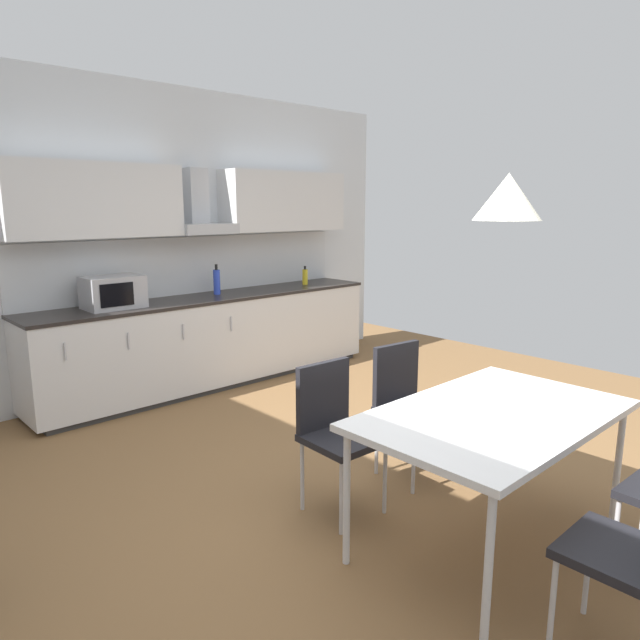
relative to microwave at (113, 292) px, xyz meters
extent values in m
cube|color=brown|center=(0.34, -2.68, -1.04)|extent=(7.97, 8.96, 0.02)
cube|color=silver|center=(0.34, 0.36, 0.41)|extent=(6.38, 0.10, 2.89)
cube|color=#333333|center=(1.00, 0.00, -1.01)|extent=(3.45, 0.56, 0.05)
cube|color=silver|center=(1.00, 0.00, -0.58)|extent=(3.59, 0.61, 0.81)
cube|color=#282321|center=(1.00, 0.00, -0.16)|extent=(3.61, 0.63, 0.03)
cube|color=silver|center=(-0.54, -0.32, -0.37)|extent=(0.01, 0.01, 0.14)
cube|color=silver|center=(-0.03, -0.32, -0.37)|extent=(0.01, 0.01, 0.14)
cube|color=silver|center=(0.48, -0.32, -0.37)|extent=(0.01, 0.01, 0.14)
cube|color=silver|center=(1.00, -0.32, -0.37)|extent=(0.01, 0.01, 0.14)
cube|color=silver|center=(1.00, 0.30, 0.14)|extent=(3.59, 0.02, 0.57)
cube|color=silver|center=(-0.05, 0.14, 0.78)|extent=(1.51, 0.34, 0.63)
cube|color=silver|center=(2.04, 0.14, 0.78)|extent=(1.51, 0.34, 0.63)
cube|color=#B7BABF|center=(1.00, 0.12, 0.51)|extent=(0.58, 0.40, 0.10)
cube|color=#B7BABF|center=(1.00, 0.23, 0.80)|extent=(0.20, 0.16, 0.58)
cube|color=#ADADB2|center=(0.00, 0.00, 0.00)|extent=(0.48, 0.34, 0.28)
cube|color=black|center=(-0.04, -0.17, 0.00)|extent=(0.29, 0.01, 0.20)
cylinder|color=blue|center=(1.09, 0.06, -0.02)|extent=(0.07, 0.07, 0.25)
cylinder|color=black|center=(1.09, 0.06, 0.13)|extent=(0.03, 0.03, 0.05)
cylinder|color=yellow|center=(2.21, -0.01, -0.05)|extent=(0.06, 0.06, 0.17)
cylinder|color=black|center=(2.21, -0.01, 0.05)|extent=(0.02, 0.02, 0.04)
cube|color=white|center=(0.51, -3.38, -0.31)|extent=(1.46, 0.90, 0.04)
cylinder|color=silver|center=(-0.16, -3.77, -0.68)|extent=(0.04, 0.04, 0.70)
cylinder|color=silver|center=(1.18, -3.77, -0.68)|extent=(0.04, 0.04, 0.70)
cylinder|color=silver|center=(-0.16, -2.99, -0.68)|extent=(0.04, 0.04, 0.70)
cylinder|color=silver|center=(1.18, -2.99, -0.68)|extent=(0.04, 0.04, 0.70)
cube|color=black|center=(0.18, -2.63, -0.58)|extent=(0.42, 0.42, 0.04)
cube|color=black|center=(0.19, -2.45, -0.36)|extent=(0.38, 0.06, 0.40)
cylinder|color=silver|center=(0.34, -2.81, -0.82)|extent=(0.02, 0.02, 0.43)
cylinder|color=silver|center=(0.00, -2.79, -0.82)|extent=(0.02, 0.02, 0.43)
cylinder|color=silver|center=(0.36, -2.47, -0.82)|extent=(0.02, 0.02, 0.43)
cylinder|color=silver|center=(0.02, -2.45, -0.82)|extent=(0.02, 0.02, 0.43)
cube|color=black|center=(0.84, -2.63, -0.58)|extent=(0.44, 0.44, 0.04)
cube|color=black|center=(0.86, -2.45, -0.36)|extent=(0.38, 0.08, 0.40)
cylinder|color=silver|center=(0.99, -2.82, -0.82)|extent=(0.02, 0.02, 0.43)
cylinder|color=silver|center=(0.65, -2.78, -0.82)|extent=(0.02, 0.02, 0.43)
cylinder|color=silver|center=(1.03, -2.48, -0.82)|extent=(0.02, 0.02, 0.43)
cylinder|color=silver|center=(0.69, -2.44, -0.82)|extent=(0.02, 0.02, 0.43)
cylinder|color=silver|center=(0.67, -3.95, -0.82)|extent=(0.02, 0.02, 0.43)
cube|color=black|center=(0.18, -4.13, -0.58)|extent=(0.40, 0.40, 0.04)
cylinder|color=silver|center=(0.01, -3.96, -0.82)|extent=(0.02, 0.02, 0.43)
cylinder|color=silver|center=(0.35, -3.96, -0.82)|extent=(0.02, 0.02, 0.43)
cone|color=silver|center=(0.51, -3.38, 0.77)|extent=(0.32, 0.32, 0.22)
camera|label=1|loc=(-2.01, -4.79, 0.73)|focal=32.00mm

